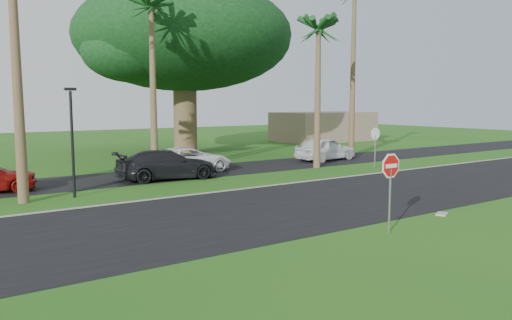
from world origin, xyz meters
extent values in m
plane|color=#1D5615|center=(0.00, 0.00, 0.00)|extent=(120.00, 120.00, 0.00)
cube|color=black|center=(0.00, 2.00, 0.01)|extent=(120.00, 8.00, 0.02)
cube|color=black|center=(0.00, 12.50, 0.01)|extent=(120.00, 5.00, 0.02)
cube|color=gray|center=(0.00, 6.05, 0.03)|extent=(120.00, 0.12, 0.06)
cylinder|color=gray|center=(0.50, -3.00, 1.00)|extent=(0.07, 0.07, 2.00)
cylinder|color=white|center=(0.50, -3.00, 2.10)|extent=(1.05, 0.02, 1.05)
cylinder|color=red|center=(0.50, -3.00, 2.10)|extent=(0.90, 0.02, 0.90)
cube|color=white|center=(0.50, -3.00, 2.10)|extent=(0.50, 0.02, 0.12)
cylinder|color=gray|center=(12.00, 8.00, 1.00)|extent=(0.07, 0.07, 2.00)
cylinder|color=white|center=(12.00, 8.00, 2.10)|extent=(1.05, 0.02, 1.05)
cylinder|color=red|center=(12.00, 8.00, 2.10)|extent=(0.90, 0.02, 0.90)
cube|color=white|center=(12.00, 8.00, 2.10)|extent=(0.50, 0.02, 0.12)
cone|color=brown|center=(-8.00, 8.50, 5.75)|extent=(0.44, 0.44, 11.50)
cone|color=brown|center=(0.00, 14.00, 4.75)|extent=(0.44, 0.44, 9.50)
cone|color=brown|center=(9.00, 10.00, 4.25)|extent=(0.44, 0.44, 8.50)
cone|color=brown|center=(15.00, 13.00, 6.00)|extent=(0.44, 0.44, 12.00)
cylinder|color=brown|center=(6.00, 22.00, 3.00)|extent=(1.80, 1.80, 6.00)
ellipsoid|color=black|center=(6.00, 22.00, 9.00)|extent=(16.50, 16.50, 8.25)
cylinder|color=black|center=(-6.00, 8.50, 2.25)|extent=(0.12, 0.12, 4.50)
cube|color=black|center=(-6.00, 8.50, 4.58)|extent=(0.45, 0.25, 0.12)
cube|color=gray|center=(24.00, 26.00, 1.50)|extent=(10.00, 6.00, 3.00)
imported|color=black|center=(-0.67, 10.83, 0.77)|extent=(5.48, 2.67, 1.54)
imported|color=white|center=(1.50, 12.71, 0.72)|extent=(5.24, 2.49, 1.44)
imported|color=white|center=(12.04, 12.53, 0.81)|extent=(4.91, 2.38, 1.61)
cube|color=#97968F|center=(4.03, -2.41, 0.03)|extent=(0.64, 0.54, 0.06)
camera|label=1|loc=(-11.48, -13.13, 4.03)|focal=35.00mm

